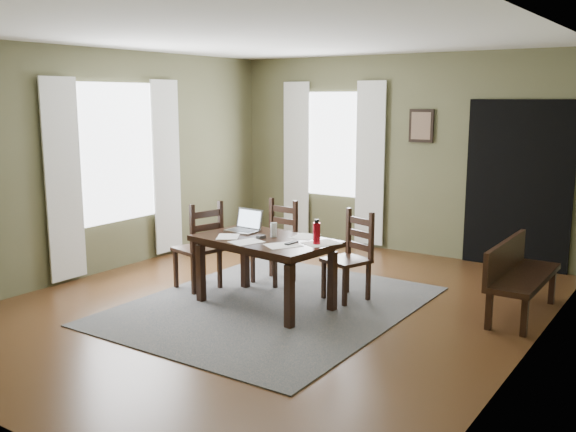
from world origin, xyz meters
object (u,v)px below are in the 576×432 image
Objects in this scene: dining_table at (265,247)px; laptop at (246,225)px; chair_end at (200,247)px; chair_back_right at (350,257)px; water_bottle at (317,233)px; bench at (517,271)px; chair_back_left at (276,243)px.

laptop is (-0.39, 0.18, 0.15)m from dining_table.
chair_back_right is (1.55, 0.62, -0.03)m from chair_end.
chair_end is at bearing 179.77° from water_bottle.
dining_table is at bearing 117.87° from bench.
water_bottle is (1.52, -0.01, 0.34)m from chair_end.
chair_back_right reaches higher than dining_table.
chair_back_right is at bearing 106.49° from bench.
chair_back_right is at bearing 30.14° from laptop.
chair_end reaches higher than dining_table.
dining_table is 1.52× the size of chair_end.
water_bottle is at bearing -4.11° from laptop.
chair_end reaches higher than chair_back_left.
laptop is at bearing 161.57° from dining_table.
water_bottle is (0.57, 0.06, 0.20)m from dining_table.
dining_table is 1.60× the size of chair_back_right.
chair_end reaches higher than water_bottle.
bench reaches higher than dining_table.
bench is at bearing 34.00° from water_bottle.
chair_end is (-0.94, 0.07, -0.14)m from dining_table.
chair_back_left is 3.87× the size of water_bottle.
laptop is (-0.99, -0.51, 0.32)m from chair_back_right.
chair_end reaches higher than bench.
chair_back_right is 0.72× the size of bench.
bench is at bearing 122.94° from chair_end.
dining_table is 0.91m from chair_back_left.
water_bottle reaches higher than laptop.
chair_back_right is 1.67m from bench.
bench is (2.63, 0.37, -0.02)m from chair_back_left.
chair_end is 0.89m from chair_back_left.
water_bottle is (-1.63, -1.10, 0.39)m from bench.
chair_end is 1.06× the size of chair_back_right.
laptop is at bearing 115.08° from chair_end.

